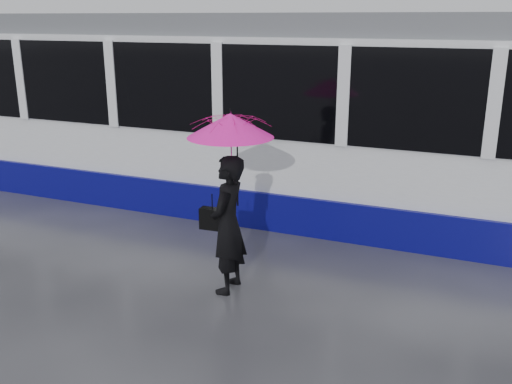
% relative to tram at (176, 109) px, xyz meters
% --- Properties ---
extents(ground, '(90.00, 90.00, 0.00)m').
position_rel_tram_xyz_m(ground, '(1.43, -2.50, -1.64)').
color(ground, '#2E2D33').
rests_on(ground, ground).
extents(rails, '(34.00, 1.51, 0.02)m').
position_rel_tram_xyz_m(rails, '(1.43, -0.00, -1.63)').
color(rails, '#3F3D38').
rests_on(rails, ground).
extents(tram, '(26.00, 2.56, 3.35)m').
position_rel_tram_xyz_m(tram, '(0.00, 0.00, 0.00)').
color(tram, white).
rests_on(tram, ground).
extents(woman, '(0.46, 0.66, 1.73)m').
position_rel_tram_xyz_m(woman, '(2.68, -3.37, -0.77)').
color(woman, black).
rests_on(woman, ground).
extents(umbrella, '(1.08, 1.08, 1.17)m').
position_rel_tram_xyz_m(umbrella, '(2.73, -3.37, 0.26)').
color(umbrella, '#E71352').
rests_on(umbrella, ground).
extents(handbag, '(0.32, 0.15, 0.45)m').
position_rel_tram_xyz_m(handbag, '(2.46, -3.35, -0.73)').
color(handbag, black).
rests_on(handbag, ground).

